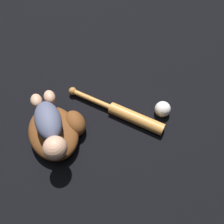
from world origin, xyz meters
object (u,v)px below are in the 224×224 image
baseball_bat (125,114)px  baseball_glove (57,130)px  baby_figure (49,124)px  baseball (163,109)px

baseball_bat → baseball_glove: bearing=-86.6°
baseball_glove → baby_figure: baby_figure is taller
baseball_bat → baby_figure: bearing=-83.2°
baseball_glove → baby_figure: 0.10m
baseball_glove → baseball: baseball_glove is taller
baseball_bat → baseball: bearing=81.6°
baseball_glove → baseball: bearing=89.2°
baby_figure → baseball: bearing=91.6°
baseball_bat → baseball: (0.03, 0.18, 0.01)m
baseball_glove → baseball: 0.51m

